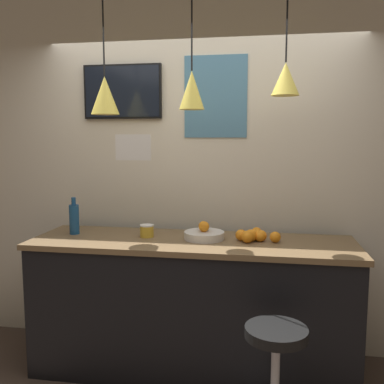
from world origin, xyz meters
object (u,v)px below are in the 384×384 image
Objects in this scene: fruit_bowl at (204,234)px; spread_jar at (147,231)px; juice_bottle at (74,219)px; mounted_tv at (122,92)px; bar_stool at (275,364)px.

fruit_bowl is 0.43m from spread_jar.
juice_bottle reaches higher than spread_jar.
fruit_bowl is 1.34m from mounted_tv.
mounted_tv reaches higher than fruit_bowl.
spread_jar is (0.57, 0.00, -0.07)m from juice_bottle.
spread_jar is at bearing 144.65° from bar_stool.
fruit_bowl is 0.45× the size of mounted_tv.
bar_stool is 6.38× the size of spread_jar.
spread_jar is at bearing -179.64° from fruit_bowl.
fruit_bowl is at bearing 0.15° from juice_bottle.
fruit_bowl is at bearing 0.36° from spread_jar.
juice_bottle is at bearing 156.22° from bar_stool.
spread_jar is 0.16× the size of mounted_tv.
mounted_tv is at bearing 140.12° from bar_stool.
mounted_tv is (-0.29, 0.36, 1.06)m from spread_jar.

